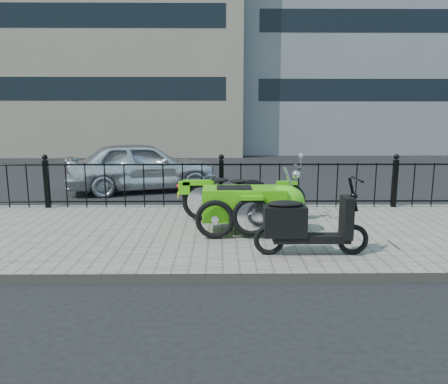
{
  "coord_description": "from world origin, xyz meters",
  "views": [
    {
      "loc": [
        -0.04,
        -7.35,
        2.03
      ],
      "look_at": [
        0.04,
        -0.1,
        0.69
      ],
      "focal_mm": 35.0,
      "sensor_mm": 36.0,
      "label": 1
    }
  ],
  "objects_px": {
    "motorcycle_sidecar": "(254,201)",
    "spare_tire": "(215,219)",
    "sedan_car": "(142,166)",
    "scooter": "(304,225)"
  },
  "relations": [
    {
      "from": "motorcycle_sidecar",
      "to": "spare_tire",
      "type": "relative_size",
      "value": 3.77
    },
    {
      "from": "sedan_car",
      "to": "motorcycle_sidecar",
      "type": "bearing_deg",
      "value": -166.12
    },
    {
      "from": "motorcycle_sidecar",
      "to": "scooter",
      "type": "relative_size",
      "value": 1.46
    },
    {
      "from": "spare_tire",
      "to": "motorcycle_sidecar",
      "type": "bearing_deg",
      "value": 40.01
    },
    {
      "from": "motorcycle_sidecar",
      "to": "sedan_car",
      "type": "distance_m",
      "value": 4.96
    },
    {
      "from": "scooter",
      "to": "sedan_car",
      "type": "height_order",
      "value": "sedan_car"
    },
    {
      "from": "spare_tire",
      "to": "sedan_car",
      "type": "distance_m",
      "value": 5.16
    },
    {
      "from": "motorcycle_sidecar",
      "to": "scooter",
      "type": "xyz_separation_m",
      "value": [
        0.57,
        -1.29,
        -0.07
      ]
    },
    {
      "from": "motorcycle_sidecar",
      "to": "spare_tire",
      "type": "height_order",
      "value": "motorcycle_sidecar"
    },
    {
      "from": "motorcycle_sidecar",
      "to": "spare_tire",
      "type": "xyz_separation_m",
      "value": [
        -0.63,
        -0.53,
        -0.17
      ]
    }
  ]
}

